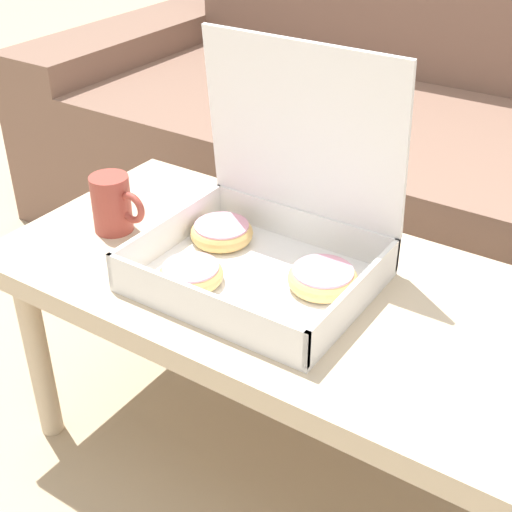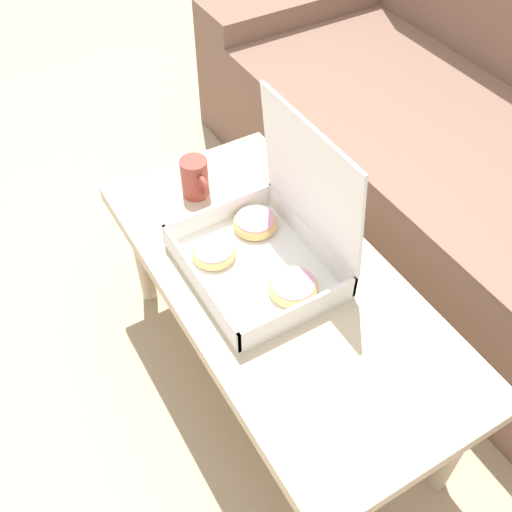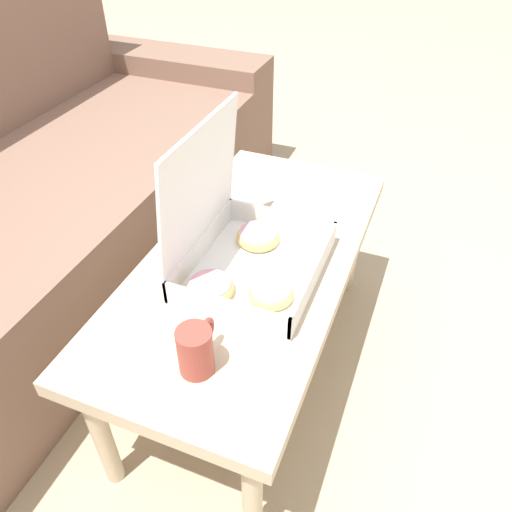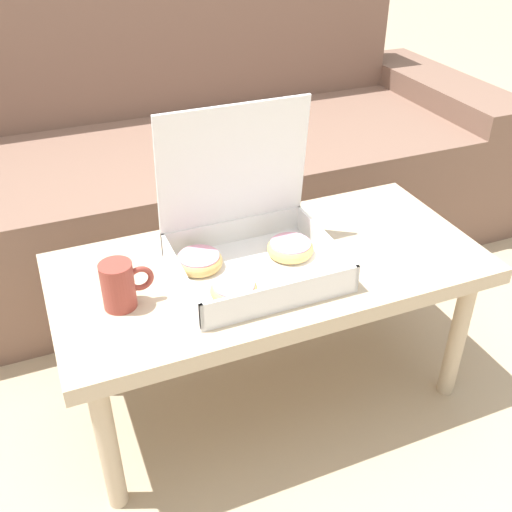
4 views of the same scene
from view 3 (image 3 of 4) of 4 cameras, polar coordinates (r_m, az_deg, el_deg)
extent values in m
plane|color=tan|center=(1.57, -1.57, -11.82)|extent=(12.00, 12.00, 0.00)
cube|color=#7A5B4C|center=(1.74, -23.14, 0.21)|extent=(1.95, 0.68, 0.43)
cube|color=#7A5B4C|center=(2.51, -8.89, 16.42)|extent=(0.24, 0.88, 0.52)
cube|color=#C6B293|center=(1.27, -0.62, -0.70)|extent=(1.02, 0.49, 0.04)
cylinder|color=#C6B293|center=(1.14, -0.43, -25.51)|extent=(0.04, 0.04, 0.39)
cylinder|color=#C6B293|center=(1.71, 10.98, 1.48)|extent=(0.04, 0.04, 0.39)
cylinder|color=#C6B293|center=(1.25, -17.27, -18.78)|extent=(0.04, 0.04, 0.39)
cylinder|color=#C6B293|center=(1.79, -0.64, 4.21)|extent=(0.04, 0.04, 0.39)
cube|color=white|center=(1.21, 0.00, -1.68)|extent=(0.36, 0.30, 0.01)
cube|color=white|center=(1.15, 6.69, -2.15)|extent=(0.36, 0.01, 0.06)
cube|color=white|center=(1.24, -6.25, 1.14)|extent=(0.36, 0.01, 0.06)
cube|color=white|center=(1.07, -3.52, -6.14)|extent=(0.01, 0.30, 0.06)
cube|color=white|center=(1.32, 2.84, 4.15)|extent=(0.01, 0.30, 0.06)
cube|color=white|center=(1.13, -6.40, 8.10)|extent=(0.36, 0.04, 0.30)
torus|color=#E0B266|center=(1.14, -5.15, -3.69)|extent=(0.11, 0.11, 0.03)
cylinder|color=pink|center=(1.13, -5.18, -3.34)|extent=(0.10, 0.10, 0.01)
torus|color=#E0B266|center=(1.12, 1.72, -4.27)|extent=(0.10, 0.10, 0.03)
cylinder|color=pink|center=(1.12, 1.73, -3.94)|extent=(0.09, 0.09, 0.01)
torus|color=#E0B266|center=(1.28, 0.25, 2.21)|extent=(0.11, 0.11, 0.03)
cylinder|color=pink|center=(1.27, 0.25, 2.56)|extent=(0.10, 0.10, 0.01)
cylinder|color=#993D33|center=(0.98, -6.95, -10.72)|extent=(0.07, 0.07, 0.11)
torus|color=#993D33|center=(1.00, -5.72, -8.60)|extent=(0.06, 0.01, 0.06)
camera|label=1|loc=(1.46, 44.63, 23.64)|focal=50.00mm
camera|label=2|loc=(1.65, 36.34, 42.75)|focal=42.00mm
camera|label=4|loc=(0.82, 82.79, 4.75)|focal=42.00mm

